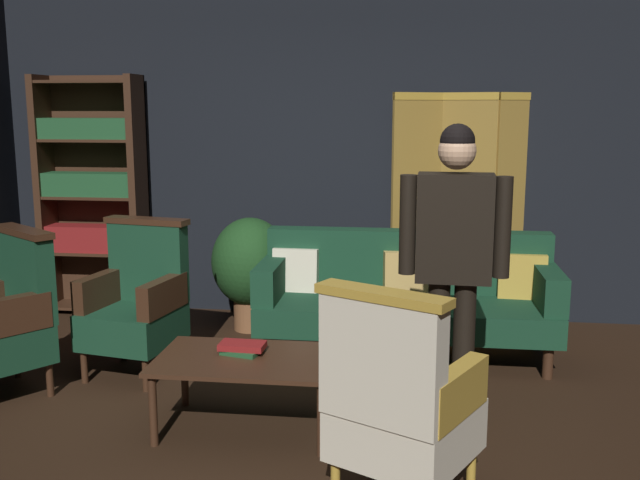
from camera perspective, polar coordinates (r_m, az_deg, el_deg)
ground_plane at (r=4.18m, az=-1.45°, el=-14.96°), size 10.00×10.00×0.00m
back_wall at (r=6.22m, az=1.96°, el=6.82°), size 7.20×0.10×2.80m
folding_screen at (r=6.17m, az=13.30°, el=2.65°), size 1.68×0.39×1.90m
bookshelf at (r=6.56m, az=-17.36°, el=3.51°), size 0.90×0.32×2.05m
velvet_couch at (r=5.35m, az=6.77°, el=-4.11°), size 2.12×0.78×0.88m
coffee_table at (r=4.12m, az=-5.74°, el=-9.72°), size 1.00×0.64×0.42m
armchair_gilt_accent at (r=3.34m, az=6.20°, el=-12.56°), size 0.78×0.78×1.04m
armchair_wing_left at (r=5.08m, az=-14.12°, el=-4.73°), size 0.68×0.67×1.04m
armchair_wing_right at (r=4.96m, az=-23.54°, el=-5.67°), size 0.81×0.81×1.04m
standing_figure at (r=3.98m, az=10.42°, el=-0.83°), size 0.59×0.24×1.70m
potted_plant at (r=5.88m, az=-5.47°, el=-2.00°), size 0.62×0.62×0.92m
book_green_cloth at (r=4.17m, az=-6.09°, el=-8.62°), size 0.24×0.21×0.03m
book_red_leather at (r=4.16m, az=-6.09°, el=-8.23°), size 0.26×0.15×0.03m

